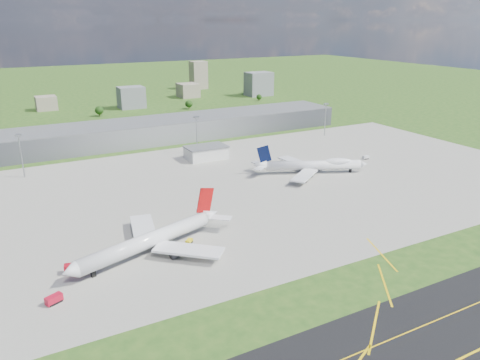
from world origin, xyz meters
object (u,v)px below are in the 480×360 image
airliner_red_twin (153,240)px  van_white_far (366,158)px  airliner_blue_quad (313,165)px  van_white_near (319,167)px  crash_tender (54,300)px  fire_truck (76,268)px  tug_yellow (189,242)px

airliner_red_twin → van_white_far: 176.05m
airliner_blue_quad → van_white_near: airliner_blue_quad is taller
crash_tender → van_white_far: (205.64, 78.30, -0.31)m
airliner_red_twin → van_white_far: (165.81, 59.00, -4.20)m
crash_tender → van_white_far: 220.04m
fire_truck → van_white_near: 165.31m
fire_truck → tug_yellow: 45.31m
van_white_near → airliner_blue_quad: bearing=140.3°
tug_yellow → fire_truck: bearing=138.1°
airliner_blue_quad → tug_yellow: (-101.54, -51.51, -4.08)m
airliner_blue_quad → crash_tender: (-156.71, -70.71, -3.54)m
tug_yellow → van_white_near: size_ratio=0.65×
van_white_near → crash_tender: bearing=135.6°
airliner_blue_quad → van_white_far: 49.66m
airliner_red_twin → airliner_blue_quad: (116.89, 51.41, -0.35)m
tug_yellow → van_white_far: (150.47, 59.09, 0.23)m
fire_truck → crash_tender: (-9.92, -16.93, -0.31)m
airliner_blue_quad → fire_truck: (-146.79, -53.78, -3.23)m
airliner_blue_quad → fire_truck: size_ratio=7.69×
fire_truck → van_white_far: (195.71, 61.36, -0.62)m
crash_tender → tug_yellow: 58.42m
fire_truck → van_white_far: bearing=29.6°
airliner_red_twin → tug_yellow: (15.35, -0.09, -4.42)m
van_white_far → crash_tender: bearing=-154.6°
fire_truck → van_white_far: 205.11m
airliner_blue_quad → crash_tender: bearing=-131.4°
airliner_red_twin → tug_yellow: 15.97m
fire_truck → tug_yellow: bearing=15.1°
van_white_near → tug_yellow: bearing=138.1°
van_white_far → airliner_blue_quad: bearing=-166.6°
airliner_blue_quad → fire_truck: 156.36m
fire_truck → van_white_near: (154.72, 58.22, -0.38)m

